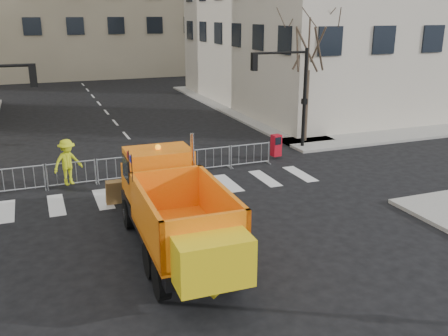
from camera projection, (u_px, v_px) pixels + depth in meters
name	position (u px, v px, depth m)	size (l,w,h in m)	color
ground	(219.00, 244.00, 16.13)	(120.00, 120.00, 0.00)	black
sidewalk_back	(156.00, 169.00, 23.67)	(64.00, 5.00, 0.15)	gray
traffic_light_right	(304.00, 100.00, 26.72)	(0.18, 0.18, 5.40)	black
crowd_barriers	(144.00, 166.00, 22.47)	(12.60, 0.60, 1.10)	#9EA0A5
street_tree	(307.00, 77.00, 27.54)	(3.00, 3.00, 7.50)	#382B21
plow_truck	(175.00, 208.00, 14.92)	(2.96, 9.06, 3.50)	black
cop_a	(129.00, 184.00, 19.14)	(0.62, 0.41, 1.71)	black
cop_b	(154.00, 172.00, 20.43)	(0.87, 0.68, 1.79)	black
cop_c	(181.00, 181.00, 19.08)	(1.17, 0.49, 2.00)	black
worker	(68.00, 162.00, 21.00)	(1.27, 0.73, 1.97)	#C2CC18
newspaper_box	(276.00, 145.00, 25.37)	(0.45, 0.40, 1.10)	#B30D1C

